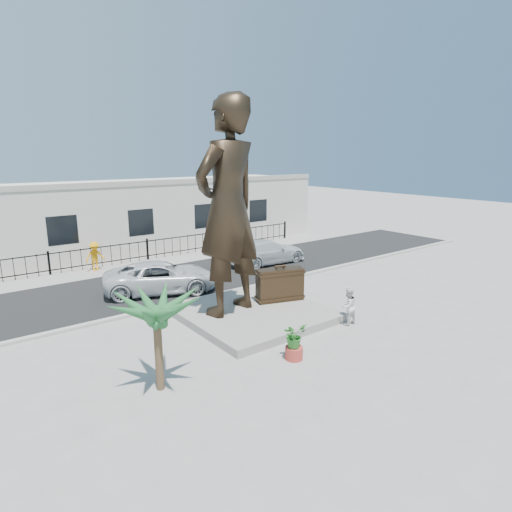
{
  "coord_description": "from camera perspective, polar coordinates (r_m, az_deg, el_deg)",
  "views": [
    {
      "loc": [
        -10.07,
        -11.17,
        6.29
      ],
      "look_at": [
        0.0,
        2.0,
        2.3
      ],
      "focal_mm": 30.0,
      "sensor_mm": 36.0,
      "label": 1
    }
  ],
  "objects": [
    {
      "name": "car_white",
      "position": [
        20.26,
        -12.52,
        -2.75
      ],
      "size": [
        5.63,
        4.07,
        1.42
      ],
      "primitive_type": "imported",
      "rotation": [
        0.0,
        0.0,
        1.2
      ],
      "color": "silver",
      "rests_on": "street"
    },
    {
      "name": "shrub",
      "position": [
        13.53,
        5.13,
        -10.49
      ],
      "size": [
        0.73,
        0.64,
        0.79
      ],
      "primitive_type": "imported",
      "rotation": [
        0.0,
        0.0,
        -0.02
      ],
      "color": "#297124",
      "rests_on": "planter"
    },
    {
      "name": "palm_tree",
      "position": [
        12.56,
        -12.58,
        -16.88
      ],
      "size": [
        1.8,
        1.8,
        3.2
      ],
      "primitive_type": null,
      "color": "#1F5729",
      "rests_on": "ground"
    },
    {
      "name": "far_sidewalk",
      "position": [
        26.03,
        -13.5,
        -0.81
      ],
      "size": [
        40.0,
        2.5,
        0.02
      ],
      "primitive_type": "cube",
      "color": "#9E9991",
      "rests_on": "ground"
    },
    {
      "name": "statue",
      "position": [
        15.87,
        -3.77,
        6.43
      ],
      "size": [
        3.3,
        2.54,
        8.07
      ],
      "primitive_type": "imported",
      "rotation": [
        0.0,
        0.0,
        3.37
      ],
      "color": "black",
      "rests_on": "plinth"
    },
    {
      "name": "building",
      "position": [
        30.19,
        -17.64,
        5.12
      ],
      "size": [
        28.0,
        7.0,
        4.4
      ],
      "primitive_type": "cube",
      "color": "silver",
      "rests_on": "ground"
    },
    {
      "name": "worker",
      "position": [
        24.87,
        -20.67,
        -0.03
      ],
      "size": [
        1.09,
        0.68,
        1.62
      ],
      "primitive_type": "imported",
      "rotation": [
        0.0,
        0.0,
        0.08
      ],
      "color": "#F69D0C",
      "rests_on": "far_sidewalk"
    },
    {
      "name": "fence",
      "position": [
        26.62,
        -14.27,
        0.77
      ],
      "size": [
        22.0,
        0.1,
        1.2
      ],
      "primitive_type": "cube",
      "color": "black",
      "rests_on": "ground"
    },
    {
      "name": "car_silver",
      "position": [
        24.9,
        1.43,
        0.59
      ],
      "size": [
        4.92,
        2.18,
        1.4
      ],
      "primitive_type": "imported",
      "rotation": [
        0.0,
        0.0,
        1.53
      ],
      "color": "silver",
      "rests_on": "street"
    },
    {
      "name": "curb",
      "position": [
        19.64,
        -4.45,
        -5.0
      ],
      "size": [
        40.0,
        0.25,
        0.12
      ],
      "primitive_type": "cube",
      "color": "#A5A399",
      "rests_on": "ground"
    },
    {
      "name": "planter",
      "position": [
        13.78,
        5.08,
        -12.75
      ],
      "size": [
        0.56,
        0.56,
        0.4
      ],
      "primitive_type": "cylinder",
      "color": "#B63930",
      "rests_on": "ground"
    },
    {
      "name": "plinth",
      "position": [
        17.03,
        -0.32,
        -7.61
      ],
      "size": [
        5.2,
        5.2,
        0.3
      ],
      "primitive_type": "cube",
      "color": "gray",
      "rests_on": "ground"
    },
    {
      "name": "tourist",
      "position": [
        16.46,
        12.17,
        -6.56
      ],
      "size": [
        0.71,
        0.56,
        1.45
      ],
      "primitive_type": "imported",
      "rotation": [
        0.0,
        0.0,
        3.12
      ],
      "color": "white",
      "rests_on": "ground"
    },
    {
      "name": "suitcase",
      "position": [
        17.81,
        3.2,
        -3.83
      ],
      "size": [
        2.04,
        1.19,
        1.37
      ],
      "primitive_type": "cube",
      "rotation": [
        0.0,
        0.0,
        -0.31
      ],
      "color": "#352516",
      "rests_on": "plinth"
    },
    {
      "name": "street",
      "position": [
        22.55,
        -9.31,
        -2.83
      ],
      "size": [
        40.0,
        7.0,
        0.01
      ],
      "primitive_type": "cube",
      "color": "black",
      "rests_on": "ground"
    },
    {
      "name": "ground",
      "position": [
        16.3,
        4.33,
        -9.21
      ],
      "size": [
        100.0,
        100.0,
        0.0
      ],
      "primitive_type": "plane",
      "color": "#9E9991",
      "rests_on": "ground"
    }
  ]
}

